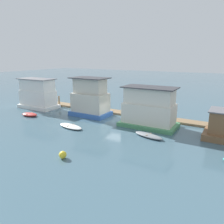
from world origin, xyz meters
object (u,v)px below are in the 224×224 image
(mooring_post_near_right, at_px, (59,101))
(dinghy_red, at_px, (30,114))
(buoy_yellow, at_px, (63,155))
(dinghy_grey, at_px, (149,135))
(houseboat_white, at_px, (38,94))
(houseboat_blue, at_px, (90,99))
(dinghy_white, at_px, (71,126))
(houseboat_green, at_px, (149,108))

(mooring_post_near_right, bearing_deg, dinghy_red, -86.15)
(buoy_yellow, bearing_deg, dinghy_grey, 61.81)
(houseboat_white, bearing_deg, houseboat_blue, 2.26)
(houseboat_blue, relative_size, dinghy_grey, 1.58)
(dinghy_white, relative_size, dinghy_grey, 1.08)
(houseboat_green, distance_m, dinghy_grey, 4.48)
(dinghy_red, bearing_deg, buoy_yellow, -30.00)
(houseboat_green, bearing_deg, mooring_post_near_right, 171.92)
(dinghy_red, bearing_deg, houseboat_blue, 32.77)
(dinghy_red, bearing_deg, houseboat_white, 124.35)
(dinghy_white, height_order, mooring_post_near_right, mooring_post_near_right)
(houseboat_green, xyz_separation_m, dinghy_grey, (1.44, -3.67, -2.13))
(dinghy_red, height_order, mooring_post_near_right, mooring_post_near_right)
(dinghy_white, relative_size, mooring_post_near_right, 2.05)
(houseboat_white, height_order, dinghy_red, houseboat_white)
(houseboat_blue, height_order, mooring_post_near_right, houseboat_blue)
(dinghy_grey, bearing_deg, buoy_yellow, -118.19)
(houseboat_blue, distance_m, houseboat_green, 9.43)
(houseboat_green, distance_m, mooring_post_near_right, 17.70)
(dinghy_red, distance_m, mooring_post_near_right, 6.81)
(houseboat_white, distance_m, buoy_yellow, 21.09)
(dinghy_grey, bearing_deg, mooring_post_near_right, 161.97)
(houseboat_green, height_order, dinghy_grey, houseboat_green)
(houseboat_white, height_order, dinghy_grey, houseboat_white)
(houseboat_white, distance_m, mooring_post_near_right, 3.73)
(mooring_post_near_right, bearing_deg, dinghy_grey, -18.03)
(buoy_yellow, bearing_deg, dinghy_red, 150.00)
(houseboat_white, distance_m, houseboat_blue, 10.67)
(dinghy_red, xyz_separation_m, dinghy_white, (8.86, -1.15, -0.05))
(houseboat_green, relative_size, dinghy_grey, 1.95)
(dinghy_red, height_order, dinghy_grey, dinghy_red)
(houseboat_green, height_order, dinghy_red, houseboat_green)
(houseboat_white, relative_size, dinghy_white, 1.75)
(houseboat_green, height_order, dinghy_white, houseboat_green)
(houseboat_white, relative_size, dinghy_red, 2.55)
(houseboat_white, xyz_separation_m, mooring_post_near_right, (2.60, 2.29, -1.37))
(houseboat_blue, bearing_deg, buoy_yellow, -64.15)
(houseboat_blue, relative_size, dinghy_white, 1.47)
(houseboat_white, height_order, mooring_post_near_right, houseboat_white)
(dinghy_red, relative_size, mooring_post_near_right, 1.41)
(dinghy_white, distance_m, dinghy_grey, 9.75)
(houseboat_blue, xyz_separation_m, dinghy_grey, (10.85, -4.29, -2.32))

